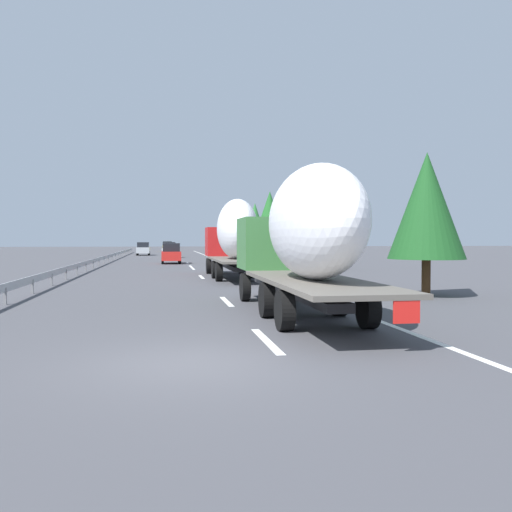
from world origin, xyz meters
name	(u,v)px	position (x,y,z in m)	size (l,w,h in m)	color
ground_plane	(169,265)	(40.00, 0.00, 0.00)	(260.00, 260.00, 0.00)	#424247
lane_stripe_0	(266,341)	(2.00, -1.80, 0.00)	(3.20, 0.20, 0.01)	white
lane_stripe_1	(226,301)	(10.01, -1.80, 0.00)	(3.20, 0.20, 0.01)	white
lane_stripe_2	(201,277)	(23.52, -1.80, 0.00)	(3.20, 0.20, 0.01)	white
lane_stripe_3	(193,269)	(33.36, -1.80, 0.00)	(3.20, 0.20, 0.01)	white
lane_stripe_4	(191,266)	(36.86, -1.80, 0.00)	(3.20, 0.20, 0.01)	white
lane_stripe_5	(187,263)	(43.83, -1.80, 0.00)	(3.20, 0.20, 0.01)	white
lane_stripe_6	(180,256)	(65.74, -1.80, 0.00)	(3.20, 0.20, 0.01)	white
lane_stripe_7	(181,257)	(63.99, -1.80, 0.00)	(3.20, 0.20, 0.01)	white
edge_line_right	(224,262)	(45.00, -5.50, 0.00)	(110.00, 0.20, 0.01)	white
truck_lead	(234,236)	(21.94, -3.60, 2.52)	(12.60, 2.55, 4.57)	#B21919
truck_trailing	(304,234)	(5.64, -3.60, 2.46)	(12.34, 2.55, 4.35)	#387038
car_red_compact	(171,253)	(42.81, -0.24, 0.97)	(4.20, 1.82, 1.95)	red
car_silver_hatch	(143,249)	(71.39, 3.36, 0.95)	(4.54, 1.87, 1.89)	#ADB2B7
car_yellow_coupe	(167,246)	(94.85, -0.28, 0.97)	(4.54, 1.85, 1.94)	gold
car_white_van	(169,250)	(60.33, -0.22, 0.97)	(4.29, 1.79, 1.96)	white
road_sign	(242,241)	(40.64, -6.70, 2.16)	(0.10, 0.90, 3.12)	gray
tree_0	(258,232)	(60.36, -11.63, 3.25)	(3.51, 3.51, 5.27)	#472D19
tree_1	(255,222)	(64.94, -12.01, 4.65)	(3.40, 3.40, 7.33)	#472D19
tree_2	(316,215)	(30.98, -11.12, 4.15)	(3.40, 3.40, 6.50)	#472D19
tree_3	(232,229)	(84.21, -11.23, 4.03)	(2.93, 2.93, 6.77)	#472D19
tree_4	(270,218)	(44.69, -10.17, 4.51)	(3.66, 3.66, 7.18)	#472D19
tree_5	(427,206)	(10.53, -9.96, 3.65)	(3.09, 3.09, 5.80)	#472D19
guardrail_median	(104,258)	(43.00, 6.00, 0.58)	(94.00, 0.10, 0.76)	#9EA0A5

